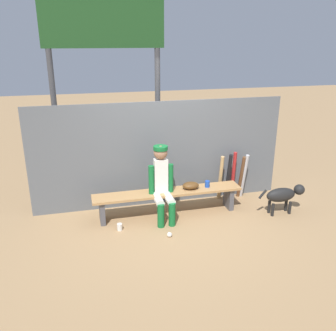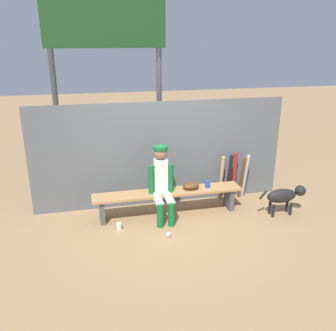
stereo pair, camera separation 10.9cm
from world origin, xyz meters
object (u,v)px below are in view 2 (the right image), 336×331
bat_wood_dark (242,177)px  cup_on_ground (119,226)px  bat_wood_tan (221,178)px  bat_aluminum_silver (245,177)px  player_seated (162,182)px  cup_on_bench (208,184)px  scoreboard (109,42)px  dugout_bench (168,196)px  bat_aluminum_red (234,176)px  baseball_glove (191,186)px  bat_aluminum_black (229,177)px  dog (285,196)px  baseball (169,235)px

bat_wood_dark → cup_on_ground: 2.45m
bat_wood_tan → bat_aluminum_silver: size_ratio=1.00×
player_seated → cup_on_bench: size_ratio=11.04×
bat_wood_dark → scoreboard: (-2.22, 0.98, 2.34)m
bat_wood_tan → cup_on_bench: 0.51m
player_seated → cup_on_ground: size_ratio=11.04×
dugout_bench → bat_aluminum_red: (1.33, 0.37, 0.11)m
baseball_glove → bat_wood_tan: size_ratio=0.33×
bat_wood_tan → bat_aluminum_black: bat_aluminum_black is taller
bat_wood_tan → cup_on_bench: (-0.38, -0.34, 0.05)m
bat_aluminum_silver → bat_wood_dark: bearing=165.2°
bat_aluminum_silver → scoreboard: (-2.27, 0.99, 2.32)m
bat_wood_tan → cup_on_ground: bat_wood_tan is taller
dog → cup_on_ground: bearing=178.0°
cup_on_ground → dog: dog is taller
cup_on_ground → cup_on_bench: cup_on_bench is taller
bat_wood_dark → scoreboard: scoreboard is taller
cup_on_ground → dog: 2.77m
dugout_bench → bat_aluminum_silver: 1.57m
baseball → dog: dog is taller
cup_on_ground → bat_aluminum_red: bearing=17.7°
bat_wood_tan → baseball: 1.67m
dugout_bench → bat_wood_dark: bearing=13.3°
dugout_bench → baseball_glove: bearing=0.0°
dugout_bench → bat_aluminum_silver: size_ratio=2.92×
dugout_bench → bat_wood_tan: (1.07, 0.35, 0.09)m
bat_aluminum_silver → scoreboard: 3.39m
player_seated → bat_wood_tan: 1.29m
player_seated → bat_aluminum_black: (1.34, 0.45, -0.21)m
player_seated → bat_wood_tan: (1.19, 0.45, -0.22)m
cup_on_bench → scoreboard: 2.99m
cup_on_ground → scoreboard: scoreboard is taller
baseball → dog: size_ratio=0.09×
bat_aluminum_black → cup_on_ground: bat_aluminum_black is taller
baseball_glove → bat_aluminum_red: size_ratio=0.31×
bat_aluminum_red → dog: 0.98m
player_seated → bat_aluminum_black: player_seated is taller
bat_aluminum_silver → dog: 0.85m
bat_aluminum_silver → bat_aluminum_black: bearing=178.2°
baseball → dog: bearing=8.0°
dog → dugout_bench: bearing=167.4°
bat_wood_dark → cup_on_bench: bat_wood_dark is taller
bat_aluminum_black → baseball_glove: bearing=-157.4°
player_seated → cup_on_ground: bearing=-162.9°
baseball_glove → bat_wood_dark: 1.14m
bat_wood_dark → baseball: (-1.64, -1.06, -0.37)m
bat_aluminum_red → baseball: (-1.49, -1.08, -0.41)m
bat_wood_dark → cup_on_bench: bearing=-156.6°
baseball_glove → cup_on_ground: size_ratio=2.55×
bat_aluminum_red → baseball: 1.88m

